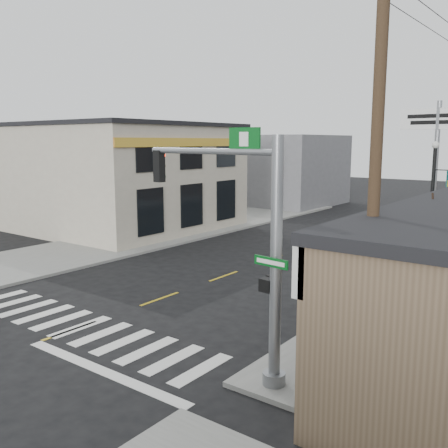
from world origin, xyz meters
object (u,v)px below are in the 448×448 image
Objects in this scene: guide_sign at (366,256)px; dance_center_sign at (437,144)px; traffic_signal_pole at (250,233)px; fire_hydrant at (384,299)px; utility_pole_near at (376,163)px; lamp_post at (433,200)px.

dance_center_sign is (0.38, 7.15, 3.99)m from guide_sign.
traffic_signal_pole is 7.70× the size of fire_hydrant.
guide_sign is 0.33× the size of dance_center_sign.
traffic_signal_pole reaches higher than guide_sign.
utility_pole_near is at bearing -73.04° from dance_center_sign.
fire_hydrant is 6.09m from lamp_post.
fire_hydrant is at bearing -25.63° from guide_sign.
utility_pole_near is (2.52, 1.13, 1.66)m from traffic_signal_pole.
lamp_post is (0.04, 5.36, 2.89)m from fire_hydrant.
guide_sign is at bearing -107.53° from lamp_post.
traffic_signal_pole reaches higher than fire_hydrant.
fire_hydrant is (0.97, 6.76, -3.18)m from traffic_signal_pole.
utility_pole_near is at bearing 30.32° from traffic_signal_pole.
traffic_signal_pole is at bearing -98.17° from fire_hydrant.
guide_sign is 3.15× the size of fire_hydrant.
lamp_post reaches higher than fire_hydrant.
dance_center_sign is 0.73× the size of utility_pole_near.
fire_hydrant is at bearing 88.00° from traffic_signal_pole.
utility_pole_near is (1.55, -5.63, 4.83)m from fire_hydrant.
traffic_signal_pole is 7.78m from guide_sign.
traffic_signal_pole is 2.45× the size of guide_sign.
guide_sign is at bearing -85.16° from dance_center_sign.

